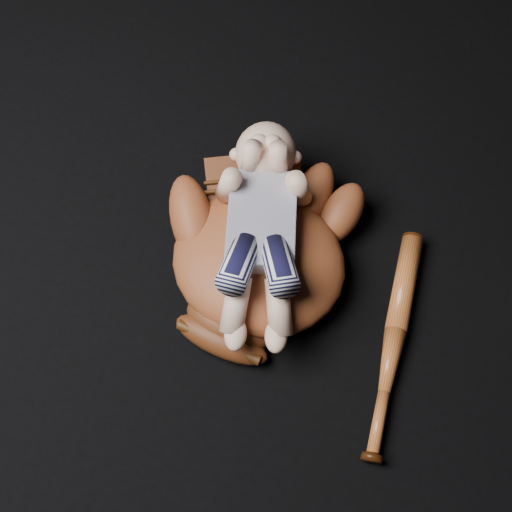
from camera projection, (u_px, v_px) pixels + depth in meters
baseball_glove at (259, 257)px, 1.21m from camera, size 0.42×0.47×0.13m
newborn_baby at (261, 235)px, 1.16m from camera, size 0.28×0.43×0.16m
baseball_bat at (393, 343)px, 1.20m from camera, size 0.06×0.41×0.04m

